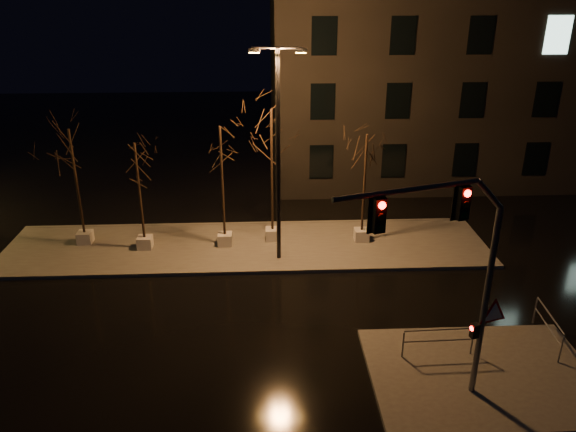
{
  "coord_description": "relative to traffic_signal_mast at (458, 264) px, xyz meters",
  "views": [
    {
      "loc": [
        0.78,
        -17.34,
        11.45
      ],
      "look_at": [
        1.75,
        3.05,
        2.8
      ],
      "focal_mm": 35.0,
      "sensor_mm": 36.0,
      "label": 1
    }
  ],
  "objects": [
    {
      "name": "guard_rail_b",
      "position": [
        4.37,
        2.59,
        -3.75
      ],
      "size": [
        0.25,
        2.28,
        1.08
      ],
      "rotation": [
        0.0,
        0.0,
        1.49
      ],
      "color": "#585B60",
      "rests_on": "sidewalk_corner"
    },
    {
      "name": "ground",
      "position": [
        -5.83,
        4.57,
        -4.59
      ],
      "size": [
        90.0,
        90.0,
        0.0
      ],
      "primitive_type": "plane",
      "color": "black",
      "rests_on": "ground"
    },
    {
      "name": "building",
      "position": [
        8.17,
        22.57,
        2.91
      ],
      "size": [
        25.0,
        12.0,
        15.0
      ],
      "primitive_type": "cube",
      "color": "black",
      "rests_on": "ground"
    },
    {
      "name": "tree_3",
      "position": [
        -4.64,
        11.09,
        0.36
      ],
      "size": [
        1.8,
        1.8,
        6.33
      ],
      "color": "#B6B3AA",
      "rests_on": "median"
    },
    {
      "name": "sidewalk_corner",
      "position": [
        1.67,
        1.07,
        -4.52
      ],
      "size": [
        7.0,
        5.0,
        0.15
      ],
      "primitive_type": "cube",
      "color": "#4E4C46",
      "rests_on": "ground"
    },
    {
      "name": "median",
      "position": [
        -5.83,
        10.57,
        -4.52
      ],
      "size": [
        22.0,
        5.0,
        0.15
      ],
      "primitive_type": "cube",
      "color": "#4E4C46",
      "rests_on": "ground"
    },
    {
      "name": "tree_1",
      "position": [
        -10.44,
        10.47,
        -0.61
      ],
      "size": [
        1.8,
        1.8,
        5.05
      ],
      "color": "#B6B3AA",
      "rests_on": "median"
    },
    {
      "name": "tree_2",
      "position": [
        -6.83,
        10.63,
        -0.13
      ],
      "size": [
        1.8,
        1.8,
        5.69
      ],
      "color": "#B6B3AA",
      "rests_on": "median"
    },
    {
      "name": "streetlight_main",
      "position": [
        -4.4,
        9.22,
        0.71
      ],
      "size": [
        2.24,
        0.41,
        8.94
      ],
      "rotation": [
        0.0,
        0.0,
        -0.07
      ],
      "color": "black",
      "rests_on": "median"
    },
    {
      "name": "traffic_signal_mast",
      "position": [
        0.0,
        0.0,
        0.0
      ],
      "size": [
        5.34,
        1.63,
        6.77
      ],
      "rotation": [
        0.0,
        0.0,
        0.29
      ],
      "color": "#585B60",
      "rests_on": "sidewalk_corner"
    },
    {
      "name": "guard_rail_a",
      "position": [
        0.49,
        2.03,
        -3.79
      ],
      "size": [
        2.33,
        0.11,
        1.0
      ],
      "rotation": [
        0.0,
        0.0,
        0.03
      ],
      "color": "#585B60",
      "rests_on": "sidewalk_corner"
    },
    {
      "name": "tree_4",
      "position": [
        -0.49,
        10.81,
        -0.48
      ],
      "size": [
        1.8,
        1.8,
        5.22
      ],
      "color": "#B6B3AA",
      "rests_on": "median"
    },
    {
      "name": "tree_0",
      "position": [
        -13.32,
        11.15,
        -0.25
      ],
      "size": [
        1.8,
        1.8,
        5.53
      ],
      "color": "#B6B3AA",
      "rests_on": "median"
    }
  ]
}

